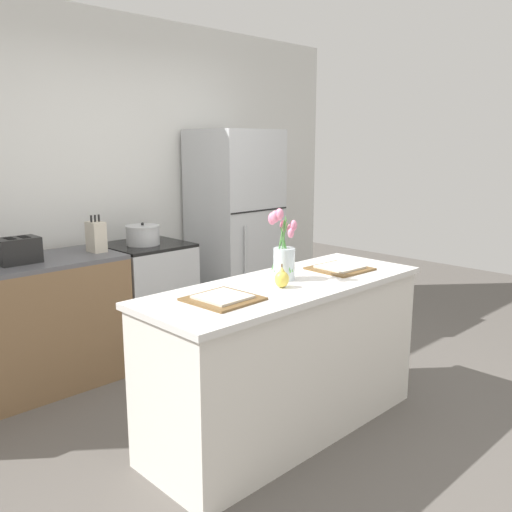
{
  "coord_description": "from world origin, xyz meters",
  "views": [
    {
      "loc": [
        -2.21,
        -2.01,
        1.68
      ],
      "look_at": [
        0.0,
        0.25,
        1.02
      ],
      "focal_mm": 38.0,
      "sensor_mm": 36.0,
      "label": 1
    }
  ],
  "objects_px": {
    "pear_figurine": "(282,278)",
    "plate_setting_left": "(223,298)",
    "toaster": "(18,250)",
    "knife_block": "(96,237)",
    "cooking_pot": "(143,235)",
    "stove_range": "(148,299)",
    "plate_setting_right": "(340,268)",
    "flower_vase": "(284,253)",
    "refrigerator": "(235,231)"
  },
  "relations": [
    {
      "from": "flower_vase",
      "to": "plate_setting_left",
      "type": "bearing_deg",
      "value": -171.69
    },
    {
      "from": "stove_range",
      "to": "cooking_pot",
      "type": "xyz_separation_m",
      "value": [
        -0.04,
        -0.02,
        0.53
      ]
    },
    {
      "from": "plate_setting_left",
      "to": "cooking_pot",
      "type": "bearing_deg",
      "value": 70.83
    },
    {
      "from": "refrigerator",
      "to": "cooking_pot",
      "type": "height_order",
      "value": "refrigerator"
    },
    {
      "from": "flower_vase",
      "to": "plate_setting_right",
      "type": "relative_size",
      "value": 1.23
    },
    {
      "from": "toaster",
      "to": "knife_block",
      "type": "xyz_separation_m",
      "value": [
        0.56,
        -0.0,
        0.03
      ]
    },
    {
      "from": "refrigerator",
      "to": "pear_figurine",
      "type": "distance_m",
      "value": 2.0
    },
    {
      "from": "stove_range",
      "to": "knife_block",
      "type": "distance_m",
      "value": 0.71
    },
    {
      "from": "stove_range",
      "to": "pear_figurine",
      "type": "distance_m",
      "value": 1.73
    },
    {
      "from": "toaster",
      "to": "cooking_pot",
      "type": "distance_m",
      "value": 0.96
    },
    {
      "from": "toaster",
      "to": "cooking_pot",
      "type": "bearing_deg",
      "value": 0.15
    },
    {
      "from": "flower_vase",
      "to": "toaster",
      "type": "distance_m",
      "value": 1.78
    },
    {
      "from": "plate_setting_left",
      "to": "plate_setting_right",
      "type": "xyz_separation_m",
      "value": [
        0.97,
        0.0,
        0.0
      ]
    },
    {
      "from": "plate_setting_left",
      "to": "cooking_pot",
      "type": "distance_m",
      "value": 1.68
    },
    {
      "from": "knife_block",
      "to": "flower_vase",
      "type": "bearing_deg",
      "value": -75.66
    },
    {
      "from": "refrigerator",
      "to": "toaster",
      "type": "xyz_separation_m",
      "value": [
        -1.94,
        -0.03,
        0.09
      ]
    },
    {
      "from": "refrigerator",
      "to": "plate_setting_left",
      "type": "distance_m",
      "value": 2.22
    },
    {
      "from": "flower_vase",
      "to": "plate_setting_left",
      "type": "relative_size",
      "value": 1.23
    },
    {
      "from": "flower_vase",
      "to": "knife_block",
      "type": "distance_m",
      "value": 1.55
    },
    {
      "from": "flower_vase",
      "to": "knife_block",
      "type": "bearing_deg",
      "value": 104.34
    },
    {
      "from": "plate_setting_left",
      "to": "stove_range",
      "type": "bearing_deg",
      "value": 69.92
    },
    {
      "from": "stove_range",
      "to": "flower_vase",
      "type": "xyz_separation_m",
      "value": [
        -0.05,
        -1.53,
        0.61
      ]
    },
    {
      "from": "pear_figurine",
      "to": "plate_setting_left",
      "type": "distance_m",
      "value": 0.4
    },
    {
      "from": "plate_setting_left",
      "to": "knife_block",
      "type": "relative_size",
      "value": 1.26
    },
    {
      "from": "pear_figurine",
      "to": "plate_setting_right",
      "type": "relative_size",
      "value": 0.39
    },
    {
      "from": "knife_block",
      "to": "plate_setting_right",
      "type": "bearing_deg",
      "value": -62.45
    },
    {
      "from": "pear_figurine",
      "to": "plate_setting_left",
      "type": "height_order",
      "value": "pear_figurine"
    },
    {
      "from": "refrigerator",
      "to": "pear_figurine",
      "type": "relative_size",
      "value": 13.62
    },
    {
      "from": "toaster",
      "to": "cooking_pot",
      "type": "xyz_separation_m",
      "value": [
        0.96,
        0.0,
        -0.01
      ]
    },
    {
      "from": "knife_block",
      "to": "cooking_pot",
      "type": "bearing_deg",
      "value": 1.04
    },
    {
      "from": "cooking_pot",
      "to": "toaster",
      "type": "bearing_deg",
      "value": -179.85
    },
    {
      "from": "cooking_pot",
      "to": "stove_range",
      "type": "bearing_deg",
      "value": 31.85
    },
    {
      "from": "refrigerator",
      "to": "plate_setting_right",
      "type": "height_order",
      "value": "refrigerator"
    },
    {
      "from": "cooking_pot",
      "to": "knife_block",
      "type": "bearing_deg",
      "value": -178.96
    },
    {
      "from": "plate_setting_left",
      "to": "plate_setting_right",
      "type": "bearing_deg",
      "value": 0.0
    },
    {
      "from": "pear_figurine",
      "to": "toaster",
      "type": "bearing_deg",
      "value": 116.37
    },
    {
      "from": "pear_figurine",
      "to": "plate_setting_left",
      "type": "bearing_deg",
      "value": 174.39
    },
    {
      "from": "plate_setting_right",
      "to": "cooking_pot",
      "type": "relative_size",
      "value": 1.3
    },
    {
      "from": "pear_figurine",
      "to": "toaster",
      "type": "xyz_separation_m",
      "value": [
        -0.8,
        1.62,
        0.04
      ]
    },
    {
      "from": "refrigerator",
      "to": "toaster",
      "type": "bearing_deg",
      "value": -179.24
    },
    {
      "from": "pear_figurine",
      "to": "cooking_pot",
      "type": "xyz_separation_m",
      "value": [
        0.15,
        1.62,
        0.03
      ]
    },
    {
      "from": "stove_range",
      "to": "knife_block",
      "type": "bearing_deg",
      "value": -176.07
    },
    {
      "from": "stove_range",
      "to": "knife_block",
      "type": "height_order",
      "value": "knife_block"
    },
    {
      "from": "refrigerator",
      "to": "cooking_pot",
      "type": "distance_m",
      "value": 0.99
    },
    {
      "from": "cooking_pot",
      "to": "knife_block",
      "type": "height_order",
      "value": "knife_block"
    },
    {
      "from": "pear_figurine",
      "to": "cooking_pot",
      "type": "distance_m",
      "value": 1.63
    },
    {
      "from": "pear_figurine",
      "to": "toaster",
      "type": "height_order",
      "value": "toaster"
    },
    {
      "from": "refrigerator",
      "to": "plate_setting_left",
      "type": "xyz_separation_m",
      "value": [
        -1.54,
        -1.61,
        0.01
      ]
    },
    {
      "from": "stove_range",
      "to": "flower_vase",
      "type": "relative_size",
      "value": 2.16
    },
    {
      "from": "pear_figurine",
      "to": "plate_setting_right",
      "type": "bearing_deg",
      "value": 3.85
    }
  ]
}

